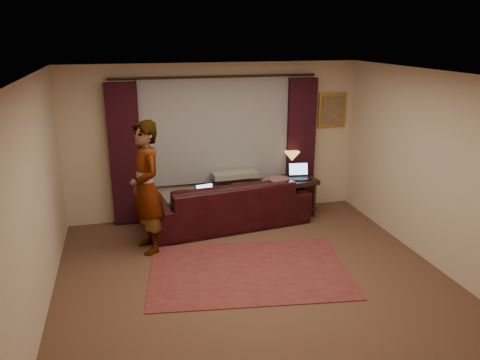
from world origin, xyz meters
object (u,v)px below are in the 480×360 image
Objects in this scene: sofa at (227,194)px; tiffany_lamp at (292,164)px; person at (146,188)px; laptop_sofa at (207,193)px; end_table at (296,196)px; laptop_table at (300,171)px.

sofa is 1.30m from tiffany_lamp.
laptop_sofa is at bearing 101.06° from person.
sofa is 0.42m from laptop_sofa.
laptop_sofa is 0.18× the size of person.
laptop_sofa is 1.69m from end_table.
laptop_table reaches higher than end_table.
end_table is at bearing -71.66° from tiffany_lamp.
person reaches higher than laptop_sofa.
laptop_sofa is 1.12m from person.
tiffany_lamp is (1.58, 0.46, 0.24)m from laptop_sofa.
tiffany_lamp reaches higher than laptop_table.
laptop_sofa is 1.68m from laptop_table.
laptop_sofa is (-0.36, -0.18, 0.11)m from sofa.
end_table is at bearing 119.92° from laptop_table.
end_table is at bearing 91.51° from person.
end_table is (1.63, 0.31, -0.31)m from laptop_sofa.
person is at bearing -163.03° from end_table.
tiffany_lamp is at bearing 108.34° from end_table.
end_table is (1.27, 0.13, -0.20)m from sofa.
laptop_sofa is at bearing -169.21° from end_table.
tiffany_lamp reaches higher than sofa.
laptop_sofa is 0.51× the size of end_table.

